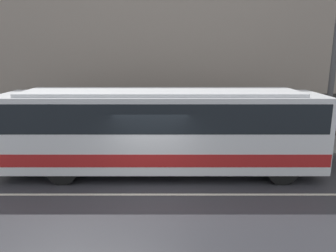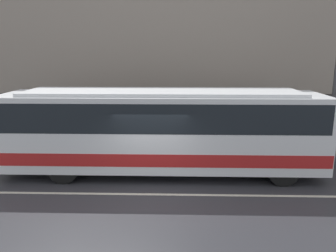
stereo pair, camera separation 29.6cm
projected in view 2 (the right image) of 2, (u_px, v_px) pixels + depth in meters
The scene contains 5 objects.
ground_plane at pixel (150, 194), 10.59m from camera, with size 60.00×60.00×0.00m, color #333338.
sidewalk at pixel (159, 145), 15.99m from camera, with size 60.00×3.11×0.15m.
building_facade at pixel (160, 50), 16.63m from camera, with size 60.00×0.35×9.54m.
lane_stripe at pixel (150, 194), 10.59m from camera, with size 54.00×0.14×0.01m.
transit_bus at pixel (162, 127), 12.15m from camera, with size 11.64×2.62×3.14m.
Camera 2 is at (0.87, -9.81, 4.52)m, focal length 35.00 mm.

